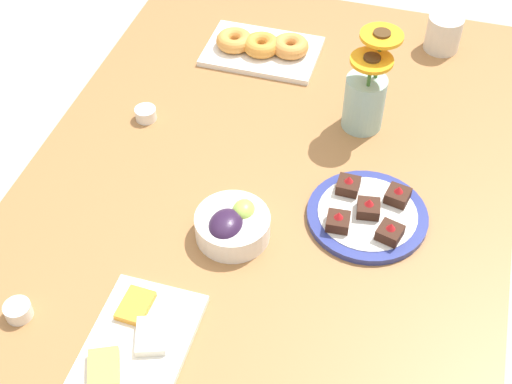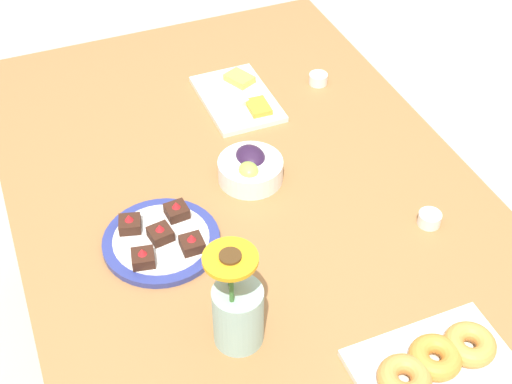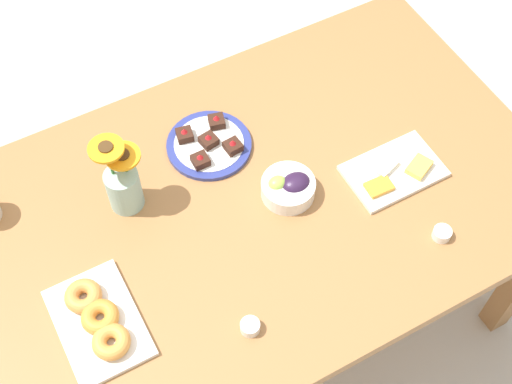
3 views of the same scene
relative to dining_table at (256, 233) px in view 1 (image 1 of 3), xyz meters
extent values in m
cube|color=#9E6B3D|center=(0.00, 0.00, 0.07)|extent=(1.60, 1.00, 0.04)
cube|color=#9E6B3D|center=(0.72, -0.42, -0.30)|extent=(0.07, 0.07, 0.70)
cube|color=#9E6B3D|center=(0.72, 0.42, -0.30)|extent=(0.07, 0.07, 0.70)
cylinder|color=beige|center=(0.65, -0.30, 0.13)|extent=(0.09, 0.09, 0.09)
cylinder|color=brown|center=(0.65, -0.30, 0.17)|extent=(0.08, 0.08, 0.00)
torus|color=beige|center=(0.71, -0.30, 0.13)|extent=(0.05, 0.01, 0.05)
cylinder|color=white|center=(-0.09, 0.02, 0.11)|extent=(0.15, 0.15, 0.05)
ellipsoid|color=#2D1938|center=(-0.10, 0.03, 0.13)|extent=(0.08, 0.07, 0.04)
ellipsoid|color=#9EC14C|center=(-0.06, 0.01, 0.13)|extent=(0.05, 0.04, 0.04)
cube|color=white|center=(-0.37, 0.10, 0.09)|extent=(0.26, 0.17, 0.01)
cube|color=#EFB74C|center=(-0.43, 0.13, 0.11)|extent=(0.08, 0.07, 0.02)
cube|color=white|center=(-0.35, 0.08, 0.11)|extent=(0.08, 0.07, 0.02)
cube|color=orange|center=(-0.30, 0.13, 0.11)|extent=(0.07, 0.05, 0.01)
cube|color=white|center=(0.50, 0.13, 0.09)|extent=(0.19, 0.28, 0.01)
torus|color=#D68A41|center=(0.51, 0.06, 0.12)|extent=(0.11, 0.11, 0.04)
torus|color=orange|center=(0.49, 0.13, 0.12)|extent=(0.12, 0.12, 0.04)
torus|color=gold|center=(0.49, 0.20, 0.12)|extent=(0.11, 0.11, 0.04)
cylinder|color=white|center=(0.19, 0.31, 0.10)|extent=(0.05, 0.05, 0.03)
cylinder|color=#C68923|center=(0.19, 0.31, 0.11)|extent=(0.04, 0.04, 0.01)
cylinder|color=white|center=(-0.37, 0.33, 0.10)|extent=(0.05, 0.05, 0.03)
cylinder|color=maroon|center=(-0.37, 0.33, 0.11)|extent=(0.04, 0.04, 0.01)
cylinder|color=navy|center=(0.03, -0.22, 0.09)|extent=(0.24, 0.24, 0.01)
cylinder|color=white|center=(0.03, -0.22, 0.09)|extent=(0.20, 0.20, 0.01)
cube|color=#381E14|center=(-0.02, -0.17, 0.11)|extent=(0.05, 0.05, 0.02)
cone|color=red|center=(-0.02, -0.17, 0.13)|extent=(0.02, 0.02, 0.01)
cube|color=#381E14|center=(0.08, -0.17, 0.11)|extent=(0.04, 0.04, 0.02)
cone|color=red|center=(0.08, -0.17, 0.13)|extent=(0.02, 0.02, 0.01)
cube|color=#381E14|center=(-0.02, -0.27, 0.11)|extent=(0.05, 0.05, 0.02)
cone|color=red|center=(-0.02, -0.27, 0.13)|extent=(0.02, 0.02, 0.01)
cube|color=#381E14|center=(0.08, -0.27, 0.11)|extent=(0.05, 0.05, 0.02)
cone|color=red|center=(0.08, -0.27, 0.13)|extent=(0.02, 0.02, 0.01)
cube|color=#381E14|center=(0.03, -0.22, 0.11)|extent=(0.05, 0.05, 0.02)
cone|color=red|center=(0.03, -0.22, 0.13)|extent=(0.02, 0.02, 0.01)
cylinder|color=#99C1B7|center=(0.30, -0.16, 0.15)|extent=(0.09, 0.09, 0.13)
cylinder|color=#3D702D|center=(0.32, -0.17, 0.26)|extent=(0.01, 0.01, 0.10)
cylinder|color=orange|center=(0.32, -0.17, 0.32)|extent=(0.09, 0.09, 0.01)
cylinder|color=#472D14|center=(0.32, -0.17, 0.32)|extent=(0.04, 0.04, 0.01)
cylinder|color=#3D702D|center=(0.28, -0.16, 0.24)|extent=(0.01, 0.01, 0.06)
cylinder|color=orange|center=(0.28, -0.16, 0.28)|extent=(0.09, 0.09, 0.01)
cylinder|color=#472D14|center=(0.28, -0.16, 0.28)|extent=(0.04, 0.04, 0.01)
camera|label=1|loc=(-0.93, -0.27, 1.15)|focal=50.00mm
camera|label=2|loc=(1.02, -0.42, 1.15)|focal=50.00mm
camera|label=3|loc=(0.49, 0.90, 1.69)|focal=50.00mm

